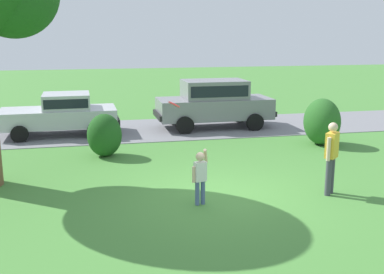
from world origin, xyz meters
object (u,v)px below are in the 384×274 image
parked_suv (214,101)px  adult_onlooker (331,154)px  frisbee (174,104)px  parked_sedan (61,113)px  child_thrower (200,174)px

parked_suv → adult_onlooker: (0.66, -8.25, -0.09)m
frisbee → adult_onlooker: size_ratio=0.16×
parked_sedan → parked_suv: size_ratio=0.94×
parked_sedan → child_thrower: (3.42, -8.15, -0.13)m
parked_suv → frisbee: size_ratio=16.81×
parked_suv → frisbee: 8.30m
parked_suv → child_thrower: 8.65m
parked_suv → child_thrower: bearing=-106.8°
child_thrower → frisbee: 1.66m
parked_suv → frisbee: frisbee is taller
frisbee → adult_onlooker: frisbee is taller
parked_sedan → adult_onlooker: 10.46m
parked_sedan → frisbee: (2.96, -7.55, 1.34)m
frisbee → adult_onlooker: bearing=-9.1°
frisbee → adult_onlooker: (3.63, -0.58, -1.21)m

